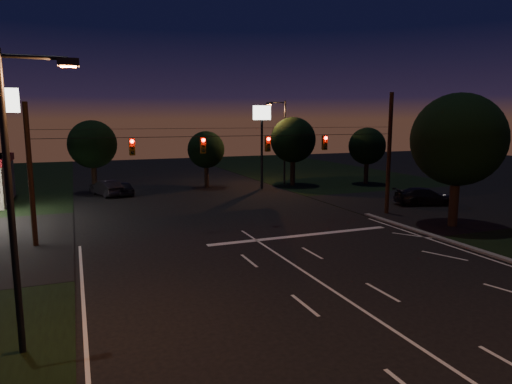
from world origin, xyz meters
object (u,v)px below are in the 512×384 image
car_oncoming_a (123,188)px  car_cross (425,197)px  utility_pole_right (386,214)px  tree_right_near (456,141)px  car_oncoming_b (106,188)px

car_oncoming_a → car_cross: bearing=141.6°
utility_pole_right → tree_right_near: tree_right_near is taller
tree_right_near → car_oncoming_b: (-20.61, 21.31, -4.95)m
utility_pole_right → car_oncoming_b: size_ratio=2.03×
tree_right_near → car_oncoming_a: bearing=132.2°
car_oncoming_b → car_cross: bearing=128.6°
car_oncoming_b → car_cross: car_oncoming_b is taller
car_oncoming_a → tree_right_near: bearing=126.5°
car_oncoming_b → utility_pole_right: bearing=119.3°
car_oncoming_a → car_oncoming_b: 1.50m
car_oncoming_a → utility_pole_right: bearing=131.6°
car_oncoming_a → car_oncoming_b: size_ratio=0.86×
utility_pole_right → car_oncoming_b: (-19.08, 16.48, 0.73)m
tree_right_near → car_cross: size_ratio=1.76×
car_oncoming_a → car_cross: (22.73, -14.59, 0.07)m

